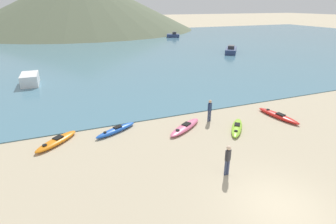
{
  "coord_description": "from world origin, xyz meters",
  "views": [
    {
      "loc": [
        -7.31,
        -6.16,
        7.62
      ],
      "look_at": [
        -0.93,
        9.87,
        0.5
      ],
      "focal_mm": 28.0,
      "sensor_mm": 36.0,
      "label": 1
    }
  ],
  "objects_px": {
    "kayak_on_sand_0": "(237,128)",
    "kayak_on_sand_2": "(57,141)",
    "kayak_on_sand_1": "(185,127)",
    "person_near_waterline": "(210,109)",
    "moored_boat_0": "(231,50)",
    "kayak_on_sand_4": "(278,116)",
    "person_near_foreground": "(228,158)",
    "kayak_on_sand_3": "(116,130)",
    "moored_boat_2": "(173,35)",
    "moored_boat_1": "(30,79)"
  },
  "relations": [
    {
      "from": "kayak_on_sand_0",
      "to": "kayak_on_sand_2",
      "type": "distance_m",
      "value": 11.24
    },
    {
      "from": "kayak_on_sand_1",
      "to": "person_near_waterline",
      "type": "relative_size",
      "value": 2.0
    },
    {
      "from": "moored_boat_0",
      "to": "kayak_on_sand_4",
      "type": "bearing_deg",
      "value": -117.1
    },
    {
      "from": "kayak_on_sand_2",
      "to": "person_near_foreground",
      "type": "distance_m",
      "value": 9.89
    },
    {
      "from": "kayak_on_sand_4",
      "to": "kayak_on_sand_3",
      "type": "bearing_deg",
      "value": 169.88
    },
    {
      "from": "person_near_foreground",
      "to": "moored_boat_2",
      "type": "xyz_separation_m",
      "value": [
        19.43,
        52.94,
        -0.39
      ]
    },
    {
      "from": "kayak_on_sand_0",
      "to": "kayak_on_sand_4",
      "type": "relative_size",
      "value": 0.76
    },
    {
      "from": "person_near_foreground",
      "to": "person_near_waterline",
      "type": "relative_size",
      "value": 1.0
    },
    {
      "from": "kayak_on_sand_0",
      "to": "kayak_on_sand_3",
      "type": "bearing_deg",
      "value": 161.0
    },
    {
      "from": "kayak_on_sand_0",
      "to": "kayak_on_sand_1",
      "type": "xyz_separation_m",
      "value": [
        -3.12,
        1.32,
        0.0
      ]
    },
    {
      "from": "kayak_on_sand_0",
      "to": "person_near_waterline",
      "type": "bearing_deg",
      "value": 118.83
    },
    {
      "from": "moored_boat_0",
      "to": "moored_boat_1",
      "type": "bearing_deg",
      "value": -164.27
    },
    {
      "from": "kayak_on_sand_0",
      "to": "kayak_on_sand_1",
      "type": "bearing_deg",
      "value": 157.0
    },
    {
      "from": "kayak_on_sand_0",
      "to": "kayak_on_sand_1",
      "type": "relative_size",
      "value": 0.84
    },
    {
      "from": "kayak_on_sand_2",
      "to": "moored_boat_1",
      "type": "relative_size",
      "value": 0.89
    },
    {
      "from": "kayak_on_sand_1",
      "to": "kayak_on_sand_4",
      "type": "relative_size",
      "value": 0.9
    },
    {
      "from": "kayak_on_sand_4",
      "to": "moored_boat_1",
      "type": "height_order",
      "value": "moored_boat_1"
    },
    {
      "from": "kayak_on_sand_1",
      "to": "kayak_on_sand_3",
      "type": "height_order",
      "value": "kayak_on_sand_3"
    },
    {
      "from": "kayak_on_sand_4",
      "to": "moored_boat_1",
      "type": "distance_m",
      "value": 23.41
    },
    {
      "from": "kayak_on_sand_0",
      "to": "kayak_on_sand_3",
      "type": "distance_m",
      "value": 7.86
    },
    {
      "from": "moored_boat_2",
      "to": "moored_boat_0",
      "type": "bearing_deg",
      "value": -89.47
    },
    {
      "from": "moored_boat_1",
      "to": "person_near_foreground",
      "type": "bearing_deg",
      "value": -63.7
    },
    {
      "from": "moored_boat_1",
      "to": "kayak_on_sand_3",
      "type": "bearing_deg",
      "value": -66.62
    },
    {
      "from": "kayak_on_sand_2",
      "to": "moored_boat_2",
      "type": "height_order",
      "value": "moored_boat_2"
    },
    {
      "from": "moored_boat_1",
      "to": "kayak_on_sand_2",
      "type": "bearing_deg",
      "value": -80.28
    },
    {
      "from": "person_near_waterline",
      "to": "moored_boat_0",
      "type": "distance_m",
      "value": 28.6
    },
    {
      "from": "kayak_on_sand_1",
      "to": "moored_boat_1",
      "type": "distance_m",
      "value": 18.13
    },
    {
      "from": "kayak_on_sand_1",
      "to": "kayak_on_sand_2",
      "type": "relative_size",
      "value": 1.17
    },
    {
      "from": "kayak_on_sand_0",
      "to": "kayak_on_sand_3",
      "type": "relative_size",
      "value": 0.9
    },
    {
      "from": "kayak_on_sand_0",
      "to": "moored_boat_2",
      "type": "relative_size",
      "value": 0.74
    },
    {
      "from": "kayak_on_sand_0",
      "to": "moored_boat_1",
      "type": "height_order",
      "value": "moored_boat_1"
    },
    {
      "from": "kayak_on_sand_1",
      "to": "moored_boat_2",
      "type": "distance_m",
      "value": 51.41
    },
    {
      "from": "kayak_on_sand_0",
      "to": "moored_boat_0",
      "type": "relative_size",
      "value": 0.54
    },
    {
      "from": "kayak_on_sand_2",
      "to": "moored_boat_2",
      "type": "xyz_separation_m",
      "value": [
        27.03,
        46.65,
        0.35
      ]
    },
    {
      "from": "kayak_on_sand_2",
      "to": "person_near_foreground",
      "type": "relative_size",
      "value": 1.71
    },
    {
      "from": "kayak_on_sand_4",
      "to": "person_near_waterline",
      "type": "xyz_separation_m",
      "value": [
        -4.96,
        1.32,
        0.75
      ]
    },
    {
      "from": "person_near_foreground",
      "to": "kayak_on_sand_2",
      "type": "bearing_deg",
      "value": 140.38
    },
    {
      "from": "kayak_on_sand_2",
      "to": "moored_boat_0",
      "type": "relative_size",
      "value": 0.55
    },
    {
      "from": "moored_boat_2",
      "to": "person_near_waterline",
      "type": "bearing_deg",
      "value": -109.89
    },
    {
      "from": "kayak_on_sand_4",
      "to": "person_near_waterline",
      "type": "relative_size",
      "value": 2.21
    },
    {
      "from": "moored_boat_0",
      "to": "moored_boat_2",
      "type": "height_order",
      "value": "moored_boat_0"
    },
    {
      "from": "kayak_on_sand_4",
      "to": "moored_boat_0",
      "type": "height_order",
      "value": "moored_boat_0"
    },
    {
      "from": "kayak_on_sand_1",
      "to": "person_near_foreground",
      "type": "distance_m",
      "value": 5.3
    },
    {
      "from": "kayak_on_sand_1",
      "to": "moored_boat_0",
      "type": "xyz_separation_m",
      "value": [
        19.39,
        23.3,
        0.36
      ]
    },
    {
      "from": "person_near_waterline",
      "to": "kayak_on_sand_1",
      "type": "bearing_deg",
      "value": -166.01
    },
    {
      "from": "kayak_on_sand_3",
      "to": "kayak_on_sand_0",
      "type": "bearing_deg",
      "value": -19.0
    },
    {
      "from": "kayak_on_sand_3",
      "to": "person_near_foreground",
      "type": "bearing_deg",
      "value": -57.99
    },
    {
      "from": "kayak_on_sand_4",
      "to": "moored_boat_1",
      "type": "bearing_deg",
      "value": 137.7
    },
    {
      "from": "kayak_on_sand_3",
      "to": "moored_boat_1",
      "type": "distance_m",
      "value": 14.95
    },
    {
      "from": "kayak_on_sand_1",
      "to": "kayak_on_sand_2",
      "type": "height_order",
      "value": "kayak_on_sand_2"
    }
  ]
}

